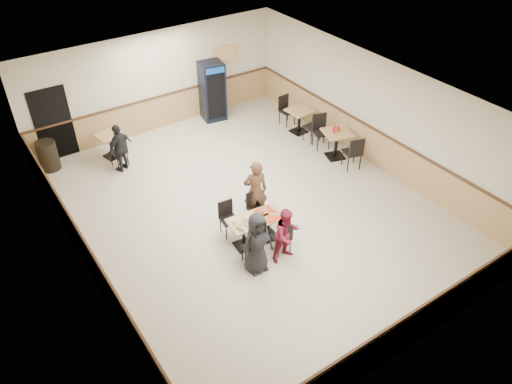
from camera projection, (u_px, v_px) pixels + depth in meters
ground at (250, 209)px, 12.30m from camera, size 10.00×10.00×0.00m
room_shell at (252, 126)px, 14.44m from camera, size 10.00×10.00×10.00m
main_table at (256, 226)px, 11.08m from camera, size 1.31×0.74×0.67m
main_chairs at (254, 228)px, 11.07m from camera, size 1.24×1.57×0.85m
diner_woman_left at (257, 243)px, 10.22m from camera, size 0.73×0.49×1.45m
diner_woman_right at (287, 235)px, 10.54m from camera, size 0.65×0.51×1.30m
diner_man_opposite at (255, 191)px, 11.57m from camera, size 0.67×0.55×1.58m
lone_diner at (120, 148)px, 13.29m from camera, size 0.87×0.65×1.38m
tabletop_clutter at (260, 218)px, 10.92m from camera, size 1.08×0.58×0.12m
side_table_near at (337, 141)px, 13.89m from camera, size 0.93×0.93×0.80m
side_table_near_chair_south at (352, 151)px, 13.48m from camera, size 0.58×0.58×1.01m
side_table_near_chair_north at (322, 132)px, 14.33m from camera, size 0.58×0.58×1.01m
side_table_far at (299, 117)px, 15.05m from camera, size 0.75×0.75×0.75m
side_table_far_chair_south at (312, 126)px, 14.67m from camera, size 0.47×0.47×0.95m
side_table_far_chair_north at (287, 111)px, 15.47m from camera, size 0.47×0.47×0.95m
condiment_caddy at (336, 129)px, 13.70m from camera, size 0.23×0.06×0.20m
back_table at (110, 142)px, 13.95m from camera, size 0.80×0.80×0.71m
back_table_chair_lone at (118, 151)px, 13.59m from camera, size 0.50×0.50×0.90m
pepsi_cooler at (212, 91)px, 15.54m from camera, size 0.80×0.80×1.85m
trash_bin at (48, 156)px, 13.48m from camera, size 0.53×0.53×0.83m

